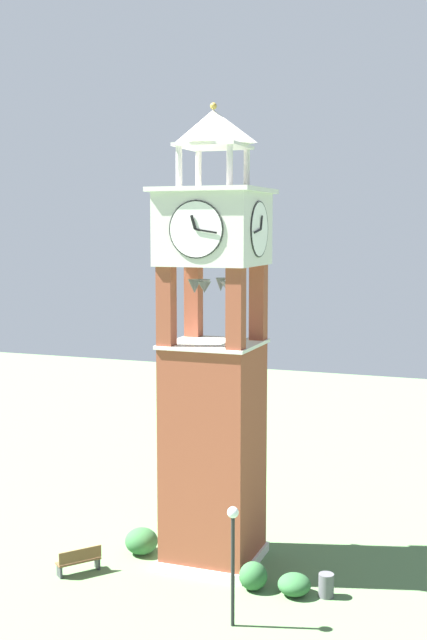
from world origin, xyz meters
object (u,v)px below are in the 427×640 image
Objects in this scene: trash_bin at (326,585)px; lamp_post at (233,544)px; clock_tower at (213,378)px; park_bench at (79,560)px.

lamp_post is at bearing -37.64° from trash_bin.
clock_tower is 10.99× the size of park_bench.
clock_tower is 4.35× the size of lamp_post.
trash_bin is at bearing 98.24° from park_bench.
park_bench is 7.00m from lamp_post.
clock_tower is 8.14m from park_bench.
lamp_post is 4.80× the size of trash_bin.
park_bench reaches higher than trash_bin.
lamp_post reaches higher than park_bench.
lamp_post is (4.43, 2.28, -4.28)m from clock_tower.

